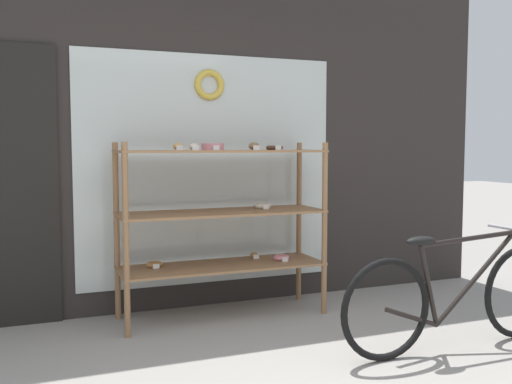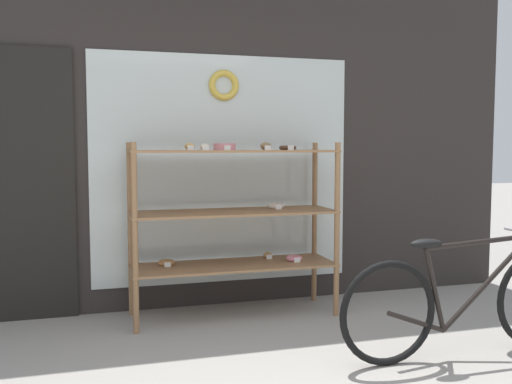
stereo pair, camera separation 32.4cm
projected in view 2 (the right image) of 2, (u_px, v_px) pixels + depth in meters
name	position (u px, v px, depth m)	size (l,w,h in m)	color
storefront_facade	(194.00, 126.00, 4.74)	(5.77, 0.13, 3.10)	#2D2826
display_case	(234.00, 211.00, 4.49)	(1.61, 0.51, 1.38)	#8E6642
bicycle	(466.00, 301.00, 3.65)	(1.79, 0.46, 0.79)	black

